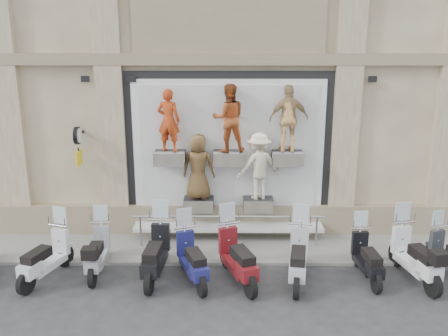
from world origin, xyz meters
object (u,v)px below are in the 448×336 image
at_px(scooter_h, 368,250).
at_px(scooter_i, 416,247).
at_px(guard_rail, 228,232).
at_px(clock_sign_bracket, 78,141).
at_px(scooter_b, 45,248).
at_px(scooter_e, 192,250).
at_px(scooter_d, 155,244).
at_px(scooter_c, 97,244).
at_px(scooter_g, 299,248).
at_px(scooter_f, 238,248).

bearing_deg(scooter_h, scooter_i, -8.77).
relative_size(guard_rail, clock_sign_bracket, 4.96).
xyz_separation_m(scooter_b, scooter_h, (7.39, 0.08, -0.06)).
xyz_separation_m(clock_sign_bracket, scooter_e, (3.07, -2.23, -2.02)).
xyz_separation_m(scooter_d, scooter_h, (4.87, -0.02, -0.11)).
xyz_separation_m(scooter_b, scooter_c, (1.11, 0.33, -0.04)).
bearing_deg(scooter_d, scooter_g, 0.93).
bearing_deg(clock_sign_bracket, scooter_f, -28.64).
height_order(clock_sign_bracket, scooter_g, clock_sign_bracket).
bearing_deg(scooter_b, scooter_h, 19.07).
relative_size(guard_rail, scooter_c, 2.75).
xyz_separation_m(scooter_d, scooter_i, (5.94, -0.11, -0.00)).
relative_size(scooter_f, scooter_g, 1.02).
xyz_separation_m(scooter_b, scooter_d, (2.52, 0.10, 0.05)).
relative_size(guard_rail, scooter_e, 2.63).
bearing_deg(scooter_h, scooter_c, 173.32).
bearing_deg(scooter_c, scooter_d, -11.64).
height_order(guard_rail, scooter_h, scooter_h).
bearing_deg(scooter_g, scooter_e, -170.02).
height_order(scooter_b, scooter_h, scooter_b).
height_order(guard_rail, scooter_e, scooter_e).
relative_size(guard_rail, scooter_d, 2.45).
relative_size(scooter_e, scooter_h, 1.08).
bearing_deg(clock_sign_bracket, scooter_h, -16.35).
height_order(scooter_b, scooter_c, scooter_b).
distance_m(clock_sign_bracket, scooter_g, 6.24).
distance_m(scooter_b, scooter_h, 7.39).
height_order(scooter_f, scooter_g, scooter_f).
bearing_deg(scooter_g, guard_rail, 141.82).
distance_m(clock_sign_bracket, scooter_b, 2.97).
distance_m(scooter_e, scooter_g, 2.41).
distance_m(scooter_e, scooter_f, 1.03).
xyz_separation_m(clock_sign_bracket, scooter_h, (7.09, -2.08, -2.08)).
distance_m(guard_rail, scooter_g, 2.40).
distance_m(clock_sign_bracket, scooter_i, 8.66).
height_order(scooter_e, scooter_g, scooter_g).
relative_size(scooter_c, scooter_d, 0.89).
bearing_deg(scooter_g, scooter_d, -173.15).
height_order(scooter_c, scooter_h, scooter_c).
bearing_deg(scooter_g, scooter_c, -174.99).
bearing_deg(scooter_d, clock_sign_bracket, 141.21).
bearing_deg(scooter_f, scooter_h, -17.27).
distance_m(scooter_b, scooter_c, 1.16).
bearing_deg(scooter_c, scooter_e, -12.63).
xyz_separation_m(guard_rail, scooter_h, (3.19, -1.61, 0.26)).
xyz_separation_m(clock_sign_bracket, scooter_d, (2.21, -2.05, -1.96)).
distance_m(clock_sign_bracket, scooter_f, 5.06).
distance_m(scooter_e, scooter_h, 4.02).
distance_m(scooter_b, scooter_e, 3.37).
bearing_deg(scooter_b, scooter_d, 20.77).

